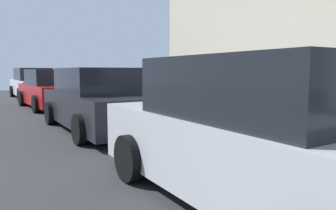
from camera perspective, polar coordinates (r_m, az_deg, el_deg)
name	(u,v)px	position (r m, az deg, el deg)	size (l,w,h in m)	color
ground_plane	(165,126)	(8.65, -0.62, -3.83)	(40.00, 40.00, 0.00)	#28282B
sidewalk_curb	(234,117)	(10.11, 11.72, -2.11)	(18.00, 5.00, 0.14)	gray
suitcase_red_0	(305,131)	(6.03, 23.37, -4.32)	(0.50, 0.29, 0.97)	red
suitcase_maroon_1	(275,127)	(6.30, 18.53, -3.71)	(0.47, 0.26, 0.69)	maroon
suitcase_teal_2	(253,124)	(6.73, 15.05, -3.22)	(0.50, 0.22, 0.78)	#0F606B
suitcase_olive_3	(232,119)	(7.06, 11.43, -2.42)	(0.39, 0.24, 0.70)	#59601E
suitcase_silver_4	(217,118)	(7.49, 8.79, -2.34)	(0.50, 0.22, 0.81)	#9EA0A8
suitcase_navy_5	(205,113)	(7.93, 6.68, -1.43)	(0.37, 0.25, 0.69)	navy
suitcase_black_6	(193,109)	(8.28, 4.44, -0.72)	(0.40, 0.25, 0.80)	black
suitcase_red_7	(180,108)	(8.72, 2.15, -0.52)	(0.52, 0.29, 0.75)	red
suitcase_maroon_8	(169,107)	(9.17, 0.24, -0.44)	(0.36, 0.25, 0.67)	maroon
suitcase_teal_9	(161,106)	(9.60, -1.18, -0.23)	(0.43, 0.26, 0.90)	#0F606B
fire_hydrant	(149,101)	(10.38, -3.36, 0.79)	(0.39, 0.21, 0.75)	#D89E0C
bollard_post	(137,97)	(10.88, -5.61, 1.41)	(0.13, 0.13, 0.93)	#333338
parked_car_silver_0	(255,137)	(3.67, 15.38, -5.51)	(4.57, 2.00, 1.65)	#B2B5BA
parked_car_charcoal_1	(98,101)	(8.29, -12.37, 0.73)	(4.71, 2.03, 1.57)	black
parked_car_red_2	(53,90)	(13.81, -19.93, 2.59)	(4.59, 2.30, 1.55)	#AD1619
parked_car_white_3	(33,84)	(19.10, -23.01, 3.47)	(4.85, 2.10, 1.65)	silver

